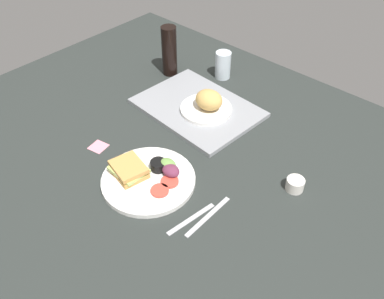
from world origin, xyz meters
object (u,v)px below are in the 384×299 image
object	(u,v)px
plate_with_salad	(148,176)
espresso_cup	(295,184)
serving_tray	(197,108)
fork	(191,219)
soda_bottle	(169,51)
sticky_note	(98,147)
drinking_glass	(223,65)
knife	(208,216)
bread_plate_near	(208,104)

from	to	relation	value
plate_with_salad	espresso_cup	bearing A→B (deg)	37.65
serving_tray	fork	world-z (taller)	serving_tray
soda_bottle	fork	bearing A→B (deg)	-41.12
soda_bottle	espresso_cup	bearing A→B (deg)	-16.64
espresso_cup	sticky_note	world-z (taller)	espresso_cup
espresso_cup	fork	xyz separation A→B (cm)	(-15.61, -30.38, -1.75)
serving_tray	soda_bottle	distance (cm)	30.90
plate_with_salad	espresso_cup	world-z (taller)	plate_with_salad
drinking_glass	fork	size ratio (longest dim) A/B	0.68
knife	sticky_note	size ratio (longest dim) A/B	3.39
bread_plate_near	fork	distance (cm)	51.18
bread_plate_near	drinking_glass	xyz separation A→B (cm)	(-12.70, 24.58, 1.01)
plate_with_salad	soda_bottle	xyz separation A→B (cm)	(-40.41, 50.89, 8.96)
serving_tray	espresso_cup	size ratio (longest dim) A/B	8.04
espresso_cup	fork	world-z (taller)	espresso_cup
drinking_glass	fork	xyz separation A→B (cm)	(42.23, -66.14, -5.52)
bread_plate_near	knife	xyz separation A→B (cm)	(32.53, -37.56, -4.51)
soda_bottle	knife	bearing A→B (deg)	-37.58
soda_bottle	plate_with_salad	bearing A→B (deg)	-51.55
bread_plate_near	espresso_cup	distance (cm)	46.59
soda_bottle	espresso_cup	size ratio (longest dim) A/B	3.79
plate_with_salad	sticky_note	xyz separation A→B (cm)	(-24.54, -0.63, -1.60)
bread_plate_near	plate_with_salad	size ratio (longest dim) A/B	0.66
serving_tray	soda_bottle	size ratio (longest dim) A/B	2.12
serving_tray	plate_with_salad	distance (cm)	41.20
espresso_cup	sticky_note	size ratio (longest dim) A/B	1.00
bread_plate_near	sticky_note	world-z (taller)	bread_plate_near
serving_tray	knife	world-z (taller)	serving_tray
sticky_note	soda_bottle	bearing A→B (deg)	107.11
bread_plate_near	serving_tray	bearing A→B (deg)	-176.29
serving_tray	bread_plate_near	bearing A→B (deg)	3.71
drinking_glass	espresso_cup	xyz separation A→B (cm)	(57.84, -35.76, -3.77)
bread_plate_near	plate_with_salad	bearing A→B (deg)	-77.22
fork	bread_plate_near	bearing A→B (deg)	43.36
bread_plate_near	knife	size ratio (longest dim) A/B	1.03
plate_with_salad	fork	bearing A→B (deg)	-6.65
serving_tray	sticky_note	world-z (taller)	serving_tray
drinking_glass	espresso_cup	distance (cm)	68.11
serving_tray	bread_plate_near	size ratio (longest dim) A/B	2.30
espresso_cup	sticky_note	xyz separation A→B (cm)	(-60.81, -28.61, -1.94)
fork	serving_tray	bearing A→B (deg)	47.76
espresso_cup	plate_with_salad	bearing A→B (deg)	-142.35
soda_bottle	knife	world-z (taller)	soda_bottle
drinking_glass	soda_bottle	world-z (taller)	soda_bottle
serving_tray	espresso_cup	world-z (taller)	espresso_cup
bread_plate_near	fork	xyz separation A→B (cm)	(29.53, -41.56, -4.51)
plate_with_salad	sticky_note	bearing A→B (deg)	-178.52
soda_bottle	espresso_cup	distance (cm)	80.49
drinking_glass	soda_bottle	distance (cm)	23.31
knife	sticky_note	distance (cm)	48.25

